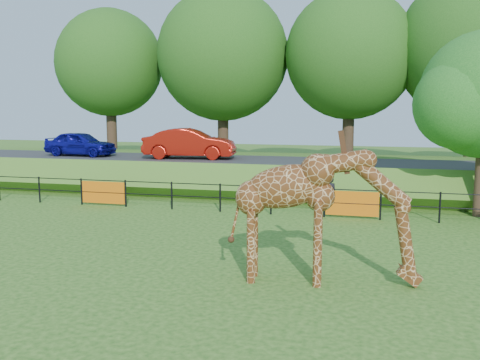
{
  "coord_description": "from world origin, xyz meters",
  "views": [
    {
      "loc": [
        3.88,
        -11.48,
        4.04
      ],
      "look_at": [
        0.14,
        2.85,
        2.0
      ],
      "focal_mm": 40.0,
      "sensor_mm": 36.0,
      "label": 1
    }
  ],
  "objects_px": {
    "car_red": "(190,144)",
    "giraffe": "(324,217)",
    "car_blue": "(80,144)",
    "visitor": "(330,194)"
  },
  "relations": [
    {
      "from": "visitor",
      "to": "car_red",
      "type": "bearing_deg",
      "value": -50.17
    },
    {
      "from": "giraffe",
      "to": "visitor",
      "type": "bearing_deg",
      "value": 89.19
    },
    {
      "from": "car_red",
      "to": "visitor",
      "type": "distance_m",
      "value": 9.11
    },
    {
      "from": "car_blue",
      "to": "car_red",
      "type": "distance_m",
      "value": 6.2
    },
    {
      "from": "giraffe",
      "to": "car_blue",
      "type": "height_order",
      "value": "giraffe"
    },
    {
      "from": "giraffe",
      "to": "car_red",
      "type": "distance_m",
      "value": 15.83
    },
    {
      "from": "giraffe",
      "to": "car_blue",
      "type": "relative_size",
      "value": 1.14
    },
    {
      "from": "giraffe",
      "to": "car_red",
      "type": "xyz_separation_m",
      "value": [
        -8.16,
        13.55,
        0.62
      ]
    },
    {
      "from": "car_red",
      "to": "giraffe",
      "type": "bearing_deg",
      "value": -155.93
    },
    {
      "from": "giraffe",
      "to": "car_blue",
      "type": "xyz_separation_m",
      "value": [
        -14.37,
        13.52,
        0.51
      ]
    }
  ]
}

